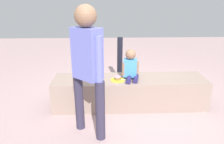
{
  "coord_description": "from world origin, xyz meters",
  "views": [
    {
      "loc": [
        -0.4,
        -3.09,
        1.74
      ],
      "look_at": [
        -0.3,
        -0.37,
        0.73
      ],
      "focal_mm": 33.17,
      "sensor_mm": 36.0,
      "label": 1
    }
  ],
  "objects_px": {
    "handbag_black_leather": "(139,83)",
    "cake_plate": "(118,79)",
    "child_seated": "(131,66)",
    "gift_bag": "(97,81)",
    "party_cup_red": "(169,82)",
    "adult_standing": "(87,62)",
    "water_bottle_near_gift": "(146,80)",
    "cake_box_white": "(178,86)"
  },
  "relations": [
    {
      "from": "adult_standing",
      "to": "cake_plate",
      "type": "relative_size",
      "value": 7.38
    },
    {
      "from": "adult_standing",
      "to": "party_cup_red",
      "type": "distance_m",
      "value": 2.38
    },
    {
      "from": "child_seated",
      "to": "water_bottle_near_gift",
      "type": "height_order",
      "value": "child_seated"
    },
    {
      "from": "party_cup_red",
      "to": "cake_plate",
      "type": "bearing_deg",
      "value": -141.94
    },
    {
      "from": "cake_plate",
      "to": "handbag_black_leather",
      "type": "xyz_separation_m",
      "value": [
        0.46,
        0.7,
        -0.38
      ]
    },
    {
      "from": "adult_standing",
      "to": "gift_bag",
      "type": "xyz_separation_m",
      "value": [
        0.05,
        1.5,
        -0.87
      ]
    },
    {
      "from": "gift_bag",
      "to": "handbag_black_leather",
      "type": "bearing_deg",
      "value": -10.01
    },
    {
      "from": "child_seated",
      "to": "party_cup_red",
      "type": "xyz_separation_m",
      "value": [
        0.93,
        0.84,
        -0.64
      ]
    },
    {
      "from": "cake_box_white",
      "to": "handbag_black_leather",
      "type": "distance_m",
      "value": 0.79
    },
    {
      "from": "cake_plate",
      "to": "adult_standing",
      "type": "bearing_deg",
      "value": -121.59
    },
    {
      "from": "child_seated",
      "to": "water_bottle_near_gift",
      "type": "distance_m",
      "value": 1.18
    },
    {
      "from": "adult_standing",
      "to": "party_cup_red",
      "type": "relative_size",
      "value": 13.88
    },
    {
      "from": "child_seated",
      "to": "handbag_black_leather",
      "type": "height_order",
      "value": "child_seated"
    },
    {
      "from": "adult_standing",
      "to": "gift_bag",
      "type": "relative_size",
      "value": 5.54
    },
    {
      "from": "handbag_black_leather",
      "to": "cake_box_white",
      "type": "bearing_deg",
      "value": -2.91
    },
    {
      "from": "adult_standing",
      "to": "handbag_black_leather",
      "type": "xyz_separation_m",
      "value": [
        0.87,
        1.36,
        -0.87
      ]
    },
    {
      "from": "adult_standing",
      "to": "gift_bag",
      "type": "height_order",
      "value": "adult_standing"
    },
    {
      "from": "party_cup_red",
      "to": "cake_box_white",
      "type": "xyz_separation_m",
      "value": [
        0.11,
        -0.23,
        0.01
      ]
    },
    {
      "from": "adult_standing",
      "to": "cake_plate",
      "type": "bearing_deg",
      "value": 58.41
    },
    {
      "from": "child_seated",
      "to": "water_bottle_near_gift",
      "type": "relative_size",
      "value": 2.44
    },
    {
      "from": "child_seated",
      "to": "gift_bag",
      "type": "height_order",
      "value": "child_seated"
    },
    {
      "from": "cake_plate",
      "to": "water_bottle_near_gift",
      "type": "distance_m",
      "value": 1.24
    },
    {
      "from": "child_seated",
      "to": "cake_plate",
      "type": "relative_size",
      "value": 2.16
    },
    {
      "from": "water_bottle_near_gift",
      "to": "cake_box_white",
      "type": "xyz_separation_m",
      "value": [
        0.59,
        -0.3,
        -0.03
      ]
    },
    {
      "from": "handbag_black_leather",
      "to": "cake_plate",
      "type": "bearing_deg",
      "value": -123.3
    },
    {
      "from": "cake_box_white",
      "to": "handbag_black_leather",
      "type": "bearing_deg",
      "value": 177.09
    },
    {
      "from": "adult_standing",
      "to": "child_seated",
      "type": "bearing_deg",
      "value": 49.16
    },
    {
      "from": "adult_standing",
      "to": "water_bottle_near_gift",
      "type": "distance_m",
      "value": 2.14
    },
    {
      "from": "cake_plate",
      "to": "gift_bag",
      "type": "height_order",
      "value": "cake_plate"
    },
    {
      "from": "handbag_black_leather",
      "to": "adult_standing",
      "type": "bearing_deg",
      "value": -122.48
    },
    {
      "from": "gift_bag",
      "to": "water_bottle_near_gift",
      "type": "xyz_separation_m",
      "value": [
        1.01,
        0.12,
        -0.04
      ]
    },
    {
      "from": "party_cup_red",
      "to": "handbag_black_leather",
      "type": "relative_size",
      "value": 0.33
    },
    {
      "from": "adult_standing",
      "to": "party_cup_red",
      "type": "xyz_separation_m",
      "value": [
        1.54,
        1.55,
        -0.94
      ]
    },
    {
      "from": "adult_standing",
      "to": "party_cup_red",
      "type": "bearing_deg",
      "value": 45.12
    },
    {
      "from": "adult_standing",
      "to": "cake_plate",
      "type": "xyz_separation_m",
      "value": [
        0.4,
        0.66,
        -0.49
      ]
    },
    {
      "from": "water_bottle_near_gift",
      "to": "cake_box_white",
      "type": "bearing_deg",
      "value": -27.18
    },
    {
      "from": "cake_plate",
      "to": "cake_box_white",
      "type": "distance_m",
      "value": 1.48
    },
    {
      "from": "party_cup_red",
      "to": "gift_bag",
      "type": "bearing_deg",
      "value": -178.34
    },
    {
      "from": "child_seated",
      "to": "water_bottle_near_gift",
      "type": "xyz_separation_m",
      "value": [
        0.45,
        0.91,
        -0.61
      ]
    },
    {
      "from": "child_seated",
      "to": "cake_box_white",
      "type": "xyz_separation_m",
      "value": [
        1.03,
        0.61,
        -0.63
      ]
    },
    {
      "from": "gift_bag",
      "to": "child_seated",
      "type": "bearing_deg",
      "value": -54.34
    },
    {
      "from": "child_seated",
      "to": "handbag_black_leather",
      "type": "distance_m",
      "value": 0.9
    }
  ]
}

